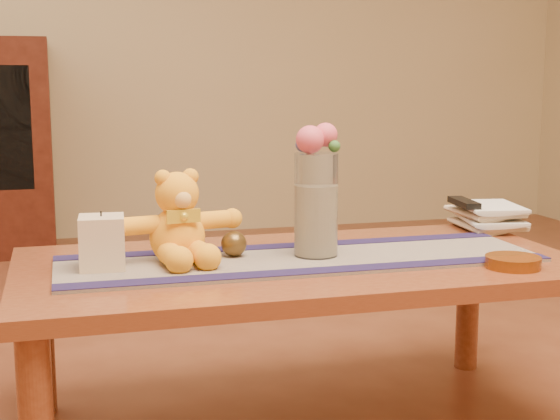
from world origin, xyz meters
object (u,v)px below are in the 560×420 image
object	(u,v)px
glass_vase	(316,205)
bronze_ball	(234,244)
tv_remote	(464,203)
pillar_candle	(102,242)
amber_dish	(513,262)
teddy_bear	(177,217)
book_bottom	(462,227)

from	to	relation	value
glass_vase	bronze_ball	world-z (taller)	glass_vase
glass_vase	bronze_ball	bearing A→B (deg)	167.56
bronze_ball	tv_remote	world-z (taller)	tv_remote
pillar_candle	tv_remote	bearing A→B (deg)	12.36
glass_vase	tv_remote	distance (m)	0.60
amber_dish	teddy_bear	bearing A→B (deg)	160.82
bronze_ball	amber_dish	xyz separation A→B (m)	(0.63, -0.27, -0.03)
teddy_bear	bronze_ball	xyz separation A→B (m)	(0.14, -0.00, -0.07)
pillar_candle	amber_dish	bearing A→B (deg)	-13.35
bronze_ball	amber_dish	world-z (taller)	bronze_ball
pillar_candle	tv_remote	xyz separation A→B (m)	(1.07, 0.23, 0.01)
teddy_bear	glass_vase	distance (m)	0.35
glass_vase	amber_dish	xyz separation A→B (m)	(0.43, -0.22, -0.12)
pillar_candle	book_bottom	xyz separation A→B (m)	(1.07, 0.24, -0.06)
teddy_bear	amber_dish	bearing A→B (deg)	-28.22
teddy_bear	amber_dish	size ratio (longest dim) A/B	2.35
teddy_bear	book_bottom	size ratio (longest dim) A/B	1.41
pillar_candle	glass_vase	world-z (taller)	glass_vase
bronze_ball	book_bottom	world-z (taller)	bronze_ball
book_bottom	amber_dish	world-z (taller)	amber_dish
pillar_candle	teddy_bear	bearing A→B (deg)	12.75
glass_vase	tv_remote	world-z (taller)	glass_vase
tv_remote	pillar_candle	bearing A→B (deg)	-160.58
tv_remote	glass_vase	bearing A→B (deg)	-149.22
pillar_candle	bronze_ball	distance (m)	0.33
book_bottom	tv_remote	world-z (taller)	tv_remote
glass_vase	book_bottom	bearing A→B (deg)	24.54
glass_vase	amber_dish	distance (m)	0.50
bronze_ball	amber_dish	distance (m)	0.69
pillar_candle	amber_dish	world-z (taller)	pillar_candle
teddy_bear	book_bottom	bearing A→B (deg)	3.83
pillar_candle	amber_dish	size ratio (longest dim) A/B	0.94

